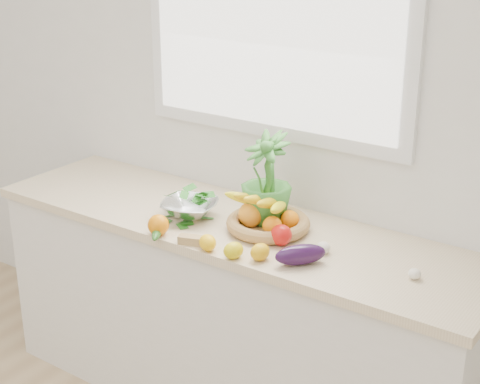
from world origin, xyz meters
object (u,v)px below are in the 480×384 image
Objects in this scene: apple at (281,235)px; eggplant at (300,255)px; fruit_basket at (267,218)px; cucumber at (159,229)px; colander_with_spinach at (190,204)px; potted_herb at (266,177)px.

apple is 0.43× the size of eggplant.
apple is 0.15m from fruit_basket.
eggplant is at bearing 8.54° from cucumber.
eggplant is 0.61m from cucumber.
apple is 0.29× the size of colander_with_spinach.
fruit_basket reaches higher than eggplant.
colander_with_spinach is (0.00, 0.20, 0.04)m from cucumber.
eggplant is 0.33m from fruit_basket.
apple is 0.50m from cucumber.
fruit_basket reaches higher than colander_with_spinach.
apple is 0.18m from eggplant.
potted_herb is 0.87× the size of fruit_basket.
eggplant is (0.15, -0.10, -0.00)m from apple.
fruit_basket is at bearing 143.52° from apple.
potted_herb is at bearing 139.45° from apple.
colander_with_spinach is (-0.46, 0.01, 0.02)m from apple.
cucumber is at bearing -171.46° from eggplant.
apple reaches higher than eggplant.
colander_with_spinach reaches higher than cucumber.
fruit_basket is 1.49× the size of colander_with_spinach.
potted_herb is at bearing 23.59° from colander_with_spinach.
eggplant is 0.45× the size of fruit_basket.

